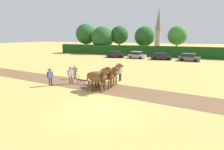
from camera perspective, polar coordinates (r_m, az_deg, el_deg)
ground_plane at (r=12.75m, az=-4.59°, el=-10.17°), size 240.00×240.00×0.00m
plowed_furrow_strip at (r=19.87m, az=-14.51°, el=-2.19°), size 31.31×6.40×0.01m
hedgerow at (r=44.67m, az=15.54°, el=7.43°), size 57.64×1.31×2.60m
tree_far_left at (r=55.40m, az=-8.48°, el=13.09°), size 6.15×6.15×8.68m
tree_left at (r=52.02m, az=-3.12°, el=12.03°), size 6.57×6.57×7.77m
tree_center_left at (r=52.42m, az=2.43°, el=12.88°), size 5.23×5.23×7.88m
tree_center at (r=48.96m, az=10.55°, el=12.26°), size 5.31×5.31×7.53m
tree_center_right at (r=47.88m, az=20.54°, el=11.98°), size 4.74×4.74×7.50m
church_spire at (r=76.32m, az=14.85°, el=14.77°), size 2.49×2.49×16.14m
draft_horse_lead_left at (r=15.78m, az=-4.71°, el=-0.55°), size 2.76×1.17×2.42m
draft_horse_lead_right at (r=16.79m, az=-2.52°, el=-0.16°), size 2.94×1.09×2.24m
draft_horse_trail_left at (r=17.78m, az=-0.61°, el=0.94°), size 2.75×1.22×2.42m
plow at (r=18.39m, az=-9.36°, el=-2.13°), size 1.51×0.50×1.13m
farmer_at_plow at (r=18.74m, az=-13.36°, el=0.33°), size 0.45×0.60×1.79m
farmer_beside_team at (r=19.48m, az=2.68°, el=0.99°), size 0.44×0.63×1.73m
farmer_onlooker_left at (r=18.62m, az=-19.55°, el=-0.26°), size 0.44×0.64×1.74m
farmer_onlooker_right at (r=20.96m, az=-12.07°, el=1.27°), size 0.47×0.48×1.60m
parked_car_far_left at (r=41.48m, az=1.14°, el=6.73°), size 4.34×2.42×1.52m
parked_car_left at (r=40.34m, az=8.11°, el=6.46°), size 4.15×2.53×1.55m
parked_car_center_left at (r=39.01m, az=15.66°, el=5.86°), size 4.45×2.26×1.45m
parked_car_center at (r=38.81m, az=23.88°, el=5.27°), size 4.26×2.41×1.53m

